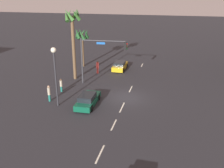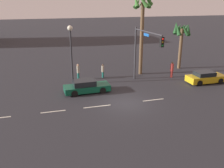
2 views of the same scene
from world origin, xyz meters
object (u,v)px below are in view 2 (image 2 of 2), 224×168
(car_3, at_px, (86,87))
(palm_tree_0, at_px, (142,16))
(car_0, at_px, (205,77))
(pedestrian_0, at_px, (172,69))
(pedestrian_1, at_px, (78,71))
(streetlamp, at_px, (71,44))
(pedestrian_2, at_px, (103,70))
(traffic_signal, at_px, (144,47))
(palm_tree_1, at_px, (181,33))

(car_3, bearing_deg, palm_tree_0, 30.43)
(car_0, height_order, palm_tree_0, palm_tree_0)
(palm_tree_0, bearing_deg, pedestrian_0, -36.71)
(pedestrian_1, bearing_deg, streetlamp, -120.58)
(car_3, bearing_deg, car_0, -2.79)
(pedestrian_0, height_order, pedestrian_1, pedestrian_0)
(car_3, relative_size, palm_tree_0, 0.48)
(streetlamp, distance_m, pedestrian_0, 12.46)
(car_3, xyz_separation_m, streetlamp, (-0.98, 3.12, 3.89))
(car_0, relative_size, pedestrian_1, 2.29)
(car_3, xyz_separation_m, pedestrian_2, (2.85, 4.47, 0.28))
(pedestrian_0, height_order, palm_tree_0, palm_tree_0)
(traffic_signal, relative_size, palm_tree_0, 0.63)
(pedestrian_1, xyz_separation_m, palm_tree_0, (7.94, 0.04, 6.19))
(car_3, distance_m, streetlamp, 5.08)
(pedestrian_0, relative_size, pedestrian_2, 1.16)
(traffic_signal, height_order, palm_tree_0, palm_tree_0)
(traffic_signal, height_order, pedestrian_2, traffic_signal)
(pedestrian_0, bearing_deg, palm_tree_0, 143.29)
(car_3, height_order, pedestrian_1, pedestrian_1)
(car_3, distance_m, pedestrian_0, 11.18)
(pedestrian_1, relative_size, palm_tree_0, 0.19)
(car_3, distance_m, palm_tree_1, 15.63)
(pedestrian_1, xyz_separation_m, pedestrian_2, (2.99, -0.08, -0.13))
(pedestrian_0, bearing_deg, pedestrian_2, 164.59)
(traffic_signal, relative_size, pedestrian_0, 3.17)
(car_0, bearing_deg, pedestrian_2, 154.59)
(pedestrian_1, relative_size, palm_tree_1, 0.30)
(car_3, xyz_separation_m, palm_tree_0, (7.80, 4.58, 6.60))
(pedestrian_0, distance_m, palm_tree_1, 5.93)
(traffic_signal, xyz_separation_m, pedestrian_1, (-6.66, 3.70, -3.21))
(streetlamp, xyz_separation_m, pedestrian_1, (0.85, 1.43, -3.48))
(traffic_signal, height_order, pedestrian_0, traffic_signal)
(palm_tree_0, height_order, palm_tree_1, palm_tree_0)
(streetlamp, distance_m, pedestrian_1, 3.86)
(car_3, relative_size, pedestrian_2, 2.80)
(pedestrian_2, bearing_deg, pedestrian_1, 178.49)
(car_0, bearing_deg, palm_tree_0, 138.13)
(car_0, relative_size, pedestrian_2, 2.60)
(palm_tree_1, bearing_deg, streetlamp, -170.14)
(pedestrian_1, distance_m, palm_tree_1, 14.62)
(car_0, height_order, pedestrian_1, pedestrian_1)
(palm_tree_0, xyz_separation_m, palm_tree_1, (6.14, 1.13, -2.43))
(car_3, bearing_deg, pedestrian_1, 91.75)
(car_0, xyz_separation_m, traffic_signal, (-7.14, 1.51, 3.61))
(car_3, relative_size, pedestrian_0, 2.42)
(traffic_signal, distance_m, palm_tree_0, 4.95)
(car_0, distance_m, palm_tree_0, 10.26)
(palm_tree_1, bearing_deg, car_0, -92.55)
(car_3, xyz_separation_m, traffic_signal, (6.52, 0.84, 3.62))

